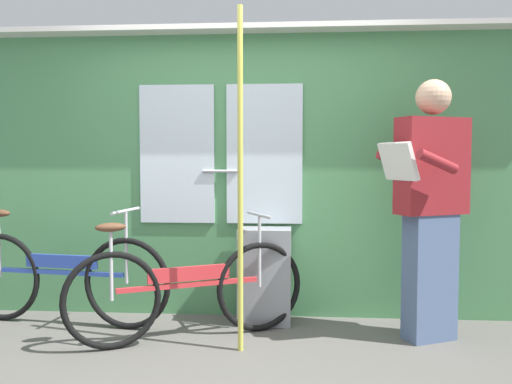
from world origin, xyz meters
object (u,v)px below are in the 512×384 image
Objects in this scene: passenger_reading_newspaper at (430,203)px; handrail_pole at (240,181)px; bicycle_leaning_behind at (61,277)px; bicycle_near_door at (188,290)px; trash_bin_by_wall at (265,276)px.

passenger_reading_newspaper is 1.34m from handrail_pole.
bicycle_leaning_behind is 2.78m from passenger_reading_newspaper.
handrail_pole is at bearing -11.98° from passenger_reading_newspaper.
handrail_pole reaches higher than bicycle_near_door.
passenger_reading_newspaper is at bearing -21.75° from bicycle_near_door.
bicycle_leaning_behind is at bearing -173.88° from trash_bin_by_wall.
bicycle_near_door is 2.13× the size of trash_bin_by_wall.
passenger_reading_newspaper is (2.71, -0.15, 0.59)m from bicycle_leaning_behind.
bicycle_near_door reaches higher than trash_bin_by_wall.
passenger_reading_newspaper reaches higher than trash_bin_by_wall.
bicycle_near_door is 0.90× the size of bicycle_leaning_behind.
trash_bin_by_wall is at bearing 15.35° from bicycle_near_door.
bicycle_leaning_behind is at bearing -28.94° from passenger_reading_newspaper.
trash_bin_by_wall is (1.55, 0.17, -0.00)m from bicycle_leaning_behind.
passenger_reading_newspaper is 2.47× the size of trash_bin_by_wall.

